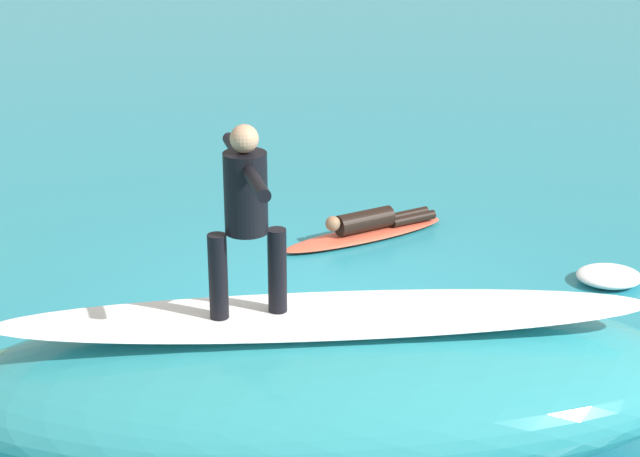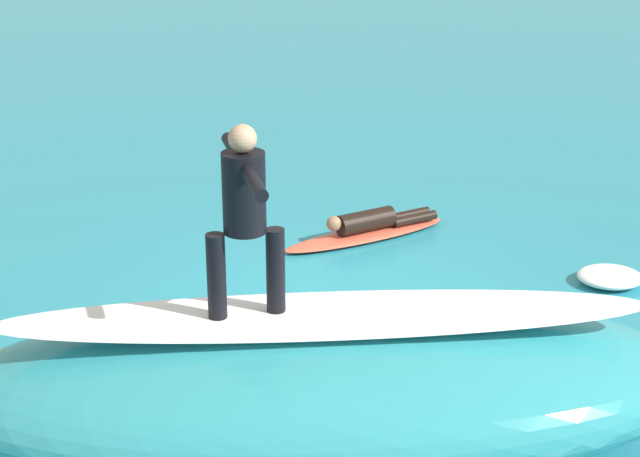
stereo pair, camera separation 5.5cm
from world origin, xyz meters
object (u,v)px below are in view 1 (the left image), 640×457
(surfboard_riding, at_px, (249,319))
(surfer_riding, at_px, (246,207))
(surfboard_paddling, at_px, (364,234))
(surfer_paddling, at_px, (373,220))

(surfboard_riding, height_order, surfer_riding, surfer_riding)
(surfboard_paddling, distance_m, surfer_paddling, 0.21)
(surfboard_paddling, bearing_deg, surfboard_riding, 46.71)
(surfboard_paddling, height_order, surfer_paddling, surfer_paddling)
(surfer_riding, xyz_separation_m, surfer_paddling, (-0.08, -5.05, -1.95))
(surfboard_riding, bearing_deg, surfer_riding, 0.00)
(surfboard_riding, relative_size, surfer_paddling, 1.74)
(surfer_riding, bearing_deg, surfboard_paddling, -117.26)
(surfer_paddling, bearing_deg, surfer_riding, 45.73)
(surfer_riding, bearing_deg, surfer_paddling, -118.24)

